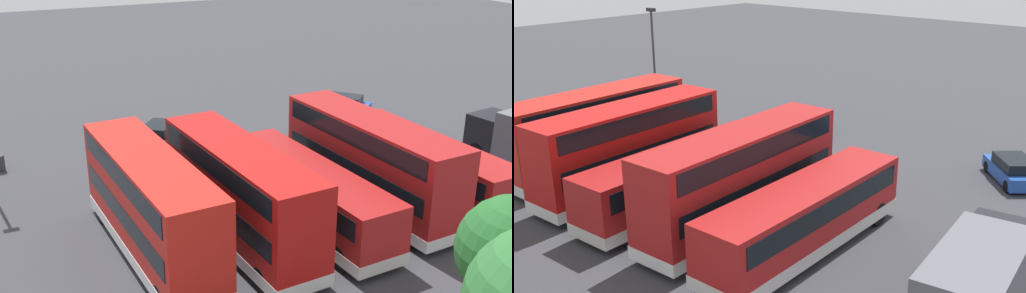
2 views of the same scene
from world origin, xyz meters
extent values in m
plane|color=#38383D|center=(0.00, 0.00, 0.00)|extent=(140.00, 140.00, 0.00)
cube|color=#A51919|center=(-7.43, 8.53, 1.65)|extent=(2.93, 11.13, 2.60)
cube|color=silver|center=(-7.43, 8.53, 0.62)|extent=(2.97, 11.18, 0.55)
cube|color=black|center=(-7.43, 8.53, 2.25)|extent=(2.96, 10.34, 0.90)
cube|color=black|center=(-7.23, 2.97, 2.25)|extent=(2.25, 0.14, 1.10)
cylinder|color=black|center=(-6.16, 4.44, 0.55)|extent=(0.34, 1.11, 1.10)
cylinder|color=black|center=(-8.41, 4.36, 0.55)|extent=(0.34, 1.11, 1.10)
cylinder|color=black|center=(-6.44, 12.69, 0.55)|extent=(0.34, 1.11, 1.10)
cylinder|color=black|center=(-8.69, 12.61, 0.55)|extent=(0.34, 1.11, 1.10)
cube|color=#A51919|center=(-3.85, 8.55, 2.45)|extent=(3.21, 11.18, 4.20)
cube|color=silver|center=(-3.85, 8.55, 0.62)|extent=(3.25, 11.22, 0.55)
cube|color=black|center=(-3.85, 8.55, 2.25)|extent=(3.22, 10.38, 0.90)
cube|color=black|center=(-3.85, 8.55, 3.95)|extent=(3.22, 10.38, 0.90)
cube|color=black|center=(-3.51, 3.01, 2.25)|extent=(2.25, 0.20, 1.10)
cylinder|color=black|center=(-2.48, 4.50, 0.55)|extent=(0.37, 1.12, 1.10)
cylinder|color=black|center=(-4.72, 4.37, 0.55)|extent=(0.37, 1.12, 1.10)
cylinder|color=black|center=(-2.98, 12.73, 0.55)|extent=(0.37, 1.12, 1.10)
cylinder|color=black|center=(-5.22, 12.60, 0.55)|extent=(0.37, 1.12, 1.10)
cube|color=#A51919|center=(-0.14, 9.02, 1.65)|extent=(3.20, 11.13, 2.60)
cube|color=silver|center=(-0.14, 9.02, 0.62)|extent=(3.24, 11.17, 0.55)
cube|color=black|center=(-0.14, 9.02, 2.25)|extent=(3.21, 10.34, 0.90)
cube|color=black|center=(0.19, 3.50, 2.25)|extent=(2.25, 0.19, 1.10)
cylinder|color=black|center=(1.23, 4.99, 0.55)|extent=(0.37, 1.12, 1.10)
cylinder|color=black|center=(-1.01, 4.86, 0.55)|extent=(0.37, 1.12, 1.10)
cylinder|color=black|center=(0.74, 13.18, 0.55)|extent=(0.37, 1.12, 1.10)
cylinder|color=black|center=(-1.50, 13.04, 0.55)|extent=(0.37, 1.12, 1.10)
cube|color=#B71411|center=(3.48, 9.22, 2.45)|extent=(3.19, 10.75, 4.20)
cube|color=silver|center=(3.48, 9.22, 0.62)|extent=(3.23, 10.79, 0.55)
cube|color=black|center=(3.48, 9.22, 2.25)|extent=(3.20, 9.95, 0.90)
cube|color=black|center=(3.48, 9.22, 3.95)|extent=(3.20, 9.95, 0.90)
cube|color=black|center=(3.80, 3.89, 2.25)|extent=(2.25, 0.20, 1.10)
cylinder|color=black|center=(4.84, 5.39, 0.55)|extent=(0.37, 1.12, 1.10)
cylinder|color=black|center=(2.59, 5.25, 0.55)|extent=(0.37, 1.12, 1.10)
cylinder|color=black|center=(4.36, 13.19, 0.55)|extent=(0.37, 1.12, 1.10)
cylinder|color=black|center=(2.12, 13.05, 0.55)|extent=(0.37, 1.12, 1.10)
cube|color=red|center=(7.30, 8.60, 2.45)|extent=(3.07, 11.04, 4.20)
cube|color=silver|center=(7.30, 8.60, 0.62)|extent=(3.12, 11.08, 0.55)
cube|color=black|center=(7.30, 8.60, 2.25)|extent=(3.10, 10.24, 0.90)
cube|color=black|center=(7.30, 8.60, 3.95)|extent=(3.10, 10.24, 0.90)
cube|color=black|center=(7.57, 3.11, 2.25)|extent=(2.25, 0.17, 1.10)
cylinder|color=black|center=(8.62, 4.59, 0.55)|extent=(0.35, 1.11, 1.10)
cylinder|color=black|center=(6.38, 4.49, 0.55)|extent=(0.35, 1.11, 1.10)
cylinder|color=black|center=(5.99, 12.60, 0.55)|extent=(0.35, 1.11, 1.10)
cube|color=black|center=(-14.64, 5.95, 1.50)|extent=(2.75, 2.32, 2.20)
cylinder|color=black|center=(-13.52, 6.10, 0.50)|extent=(0.41, 1.03, 1.00)
cylinder|color=black|center=(-15.75, 5.79, 0.50)|extent=(0.41, 1.03, 1.00)
cube|color=black|center=(3.10, -4.23, 0.53)|extent=(3.87, 4.19, 0.70)
cube|color=black|center=(2.98, -4.39, 1.15)|extent=(2.76, 2.87, 0.55)
cylinder|color=black|center=(3.34, -2.66, 0.32)|extent=(0.57, 0.64, 0.64)
cylinder|color=black|center=(4.58, -3.67, 0.32)|extent=(0.57, 0.64, 0.64)
cylinder|color=black|center=(1.62, -4.79, 0.32)|extent=(0.57, 0.64, 0.64)
cylinder|color=black|center=(2.87, -5.80, 0.32)|extent=(0.57, 0.64, 0.64)
cube|color=#1E479E|center=(-11.10, -4.99, 0.53)|extent=(4.07, 4.25, 0.70)
cube|color=black|center=(-11.23, -4.84, 1.15)|extent=(2.86, 2.92, 0.55)
cylinder|color=black|center=(-9.54, -5.53, 0.32)|extent=(0.59, 0.62, 0.64)
cylinder|color=black|center=(-10.73, -6.60, 0.32)|extent=(0.59, 0.62, 0.64)
cylinder|color=black|center=(-11.47, -3.38, 0.32)|extent=(0.59, 0.62, 0.64)
cylinder|color=black|center=(-12.66, -4.45, 0.32)|extent=(0.59, 0.62, 0.64)
camera|label=1|loc=(13.48, 31.65, 13.77)|focal=43.52mm
camera|label=2|loc=(-21.26, 26.60, 12.33)|focal=42.42mm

